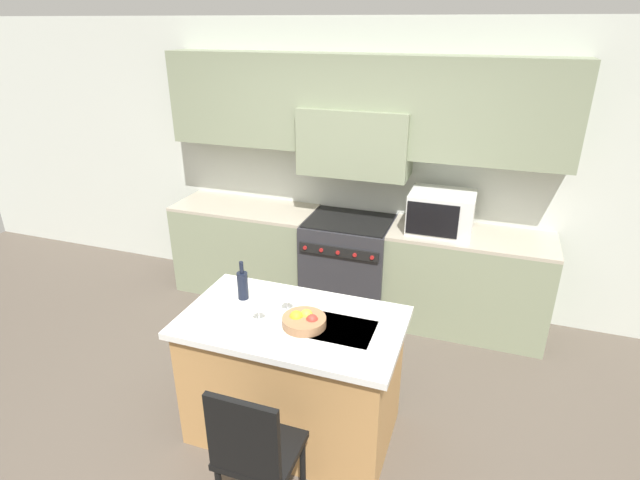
# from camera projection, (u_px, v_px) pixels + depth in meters

# --- Properties ---
(ground_plane) EXTENTS (10.00, 10.00, 0.00)m
(ground_plane) POSITION_uv_depth(u_px,v_px,m) (272.00, 437.00, 3.47)
(ground_plane) COLOR brown
(back_cabinetry) EXTENTS (10.00, 0.46, 2.70)m
(back_cabinetry) POSITION_uv_depth(u_px,v_px,m) (359.00, 144.00, 4.65)
(back_cabinetry) COLOR silver
(back_cabinetry) RESTS_ON ground_plane
(back_counter) EXTENTS (3.65, 0.62, 0.94)m
(back_counter) POSITION_uv_depth(u_px,v_px,m) (349.00, 264.00, 4.89)
(back_counter) COLOR gray
(back_counter) RESTS_ON ground_plane
(range_stove) EXTENTS (0.80, 0.70, 0.94)m
(range_stove) POSITION_uv_depth(u_px,v_px,m) (348.00, 265.00, 4.87)
(range_stove) COLOR #2D2D33
(range_stove) RESTS_ON ground_plane
(microwave) EXTENTS (0.56, 0.44, 0.36)m
(microwave) POSITION_uv_depth(u_px,v_px,m) (441.00, 212.00, 4.38)
(microwave) COLOR silver
(microwave) RESTS_ON back_counter
(kitchen_island) EXTENTS (1.42, 0.83, 0.91)m
(kitchen_island) POSITION_uv_depth(u_px,v_px,m) (293.00, 376.00, 3.36)
(kitchen_island) COLOR #B7844C
(kitchen_island) RESTS_ON ground_plane
(island_chair) EXTENTS (0.42, 0.40, 0.98)m
(island_chair) POSITION_uv_depth(u_px,v_px,m) (254.00, 451.00, 2.65)
(island_chair) COLOR black
(island_chair) RESTS_ON ground_plane
(wine_bottle) EXTENTS (0.07, 0.07, 0.28)m
(wine_bottle) POSITION_uv_depth(u_px,v_px,m) (243.00, 285.00, 3.38)
(wine_bottle) COLOR black
(wine_bottle) RESTS_ON kitchen_island
(wine_glass_near) EXTENTS (0.08, 0.08, 0.20)m
(wine_glass_near) POSITION_uv_depth(u_px,v_px,m) (258.00, 303.00, 3.11)
(wine_glass_near) COLOR white
(wine_glass_near) RESTS_ON kitchen_island
(wine_glass_far) EXTENTS (0.08, 0.08, 0.20)m
(wine_glass_far) POSITION_uv_depth(u_px,v_px,m) (287.00, 293.00, 3.23)
(wine_glass_far) COLOR white
(wine_glass_far) RESTS_ON kitchen_island
(fruit_bowl) EXTENTS (0.28, 0.28, 0.09)m
(fruit_bowl) POSITION_uv_depth(u_px,v_px,m) (304.00, 320.00, 3.11)
(fruit_bowl) COLOR #996B47
(fruit_bowl) RESTS_ON kitchen_island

